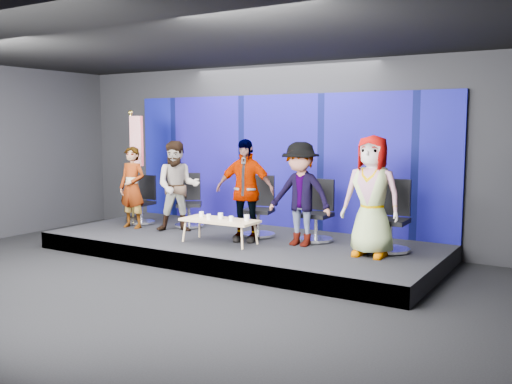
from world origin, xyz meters
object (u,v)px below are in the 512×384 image
panelist_b (178,186)px  chair_e (391,228)px  panelist_c (245,190)px  mug_c (221,216)px  panelist_a (132,187)px  flag_stand (135,163)px  mug_d (231,219)px  panelist_e (372,196)px  panelist_d (300,194)px  chair_d (318,221)px  coffee_table (220,221)px  mug_e (247,218)px  mug_b (209,217)px  chair_b (189,209)px  mug_a (201,214)px  chair_c (259,216)px  chair_a (143,208)px

panelist_b → chair_e: panelist_b is taller
panelist_c → mug_c: bearing=-145.4°
panelist_a → flag_stand: bearing=123.9°
panelist_c → mug_d: 0.61m
panelist_c → panelist_e: panelist_e is taller
panelist_b → panelist_d: panelist_d is taller
chair_d → coffee_table: chair_d is taller
chair_e → mug_d: size_ratio=13.30×
coffee_table → mug_e: bearing=14.0°
flag_stand → mug_d: bearing=-6.9°
chair_d → chair_e: 1.37m
coffee_table → mug_b: 0.20m
mug_d → panelist_b: bearing=161.4°
mug_b → panelist_d: bearing=24.8°
chair_d → chair_e: bearing=-5.5°
chair_b → mug_a: bearing=-77.2°
panelist_c → mug_a: 0.88m
panelist_c → panelist_d: bearing=-4.7°
panelist_e → mug_e: panelist_e is taller
panelist_b → mug_b: 1.35m
chair_e → chair_c: bearing=179.5°
panelist_c → mug_e: (0.21, -0.26, -0.42)m
coffee_table → mug_d: (0.27, -0.05, 0.08)m
panelist_a → mug_d: (2.58, -0.36, -0.34)m
panelist_a → chair_e: size_ratio=1.39×
mug_d → panelist_d: bearing=31.3°
panelist_a → mug_d: panelist_a is taller
panelist_b → chair_b: bearing=69.1°
mug_a → mug_b: 0.30m
chair_b → mug_c: chair_b is taller
mug_b → mug_e: bearing=19.3°
panelist_c → panelist_d: 1.00m
panelist_d → chair_e: (1.45, 0.36, -0.49)m
panelist_a → panelist_b: (1.00, 0.17, 0.06)m
coffee_table → flag_stand: 2.96m
chair_e → panelist_b: bearing=-174.9°
coffee_table → panelist_b: bearing=159.7°
mug_b → mug_a: bearing=151.2°
panelist_b → mug_b: bearing=-61.4°
panelist_d → mug_d: panelist_d is taller
chair_d → mug_c: bearing=-143.6°
panelist_d → panelist_e: 1.29m
chair_d → mug_b: bearing=-142.2°
chair_d → mug_e: size_ratio=10.46×
mug_a → flag_stand: size_ratio=0.04×
panelist_a → chair_e: 5.06m
mug_b → flag_stand: flag_stand is taller
mug_b → chair_a: bearing=159.1°
mug_a → chair_b: bearing=137.2°
panelist_c → coffee_table: (-0.27, -0.38, -0.51)m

